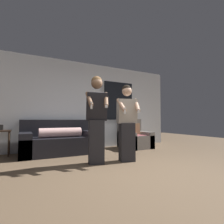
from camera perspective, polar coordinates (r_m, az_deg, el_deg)
name	(u,v)px	position (r m, az deg, el deg)	size (l,w,h in m)	color
ground_plane	(147,175)	(3.04, 11.31, -19.48)	(14.00, 14.00, 0.00)	brown
wall_back	(87,105)	(5.63, -8.18, 2.18)	(6.15, 0.07, 2.70)	silver
couch	(59,142)	(4.89, -16.84, -9.25)	(1.90, 0.99, 0.89)	black
armchair	(134,138)	(5.70, 7.31, -8.49)	(0.83, 0.89, 0.91)	slate
side_table	(0,135)	(5.10, -32.81, -6.28)	(0.48, 0.36, 0.79)	#332319
person_left	(97,118)	(3.57, -5.07, -1.97)	(0.48, 0.57, 1.78)	#28282D
person_right	(127,122)	(3.81, 4.90, -3.30)	(0.49, 0.54, 1.65)	#28282D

